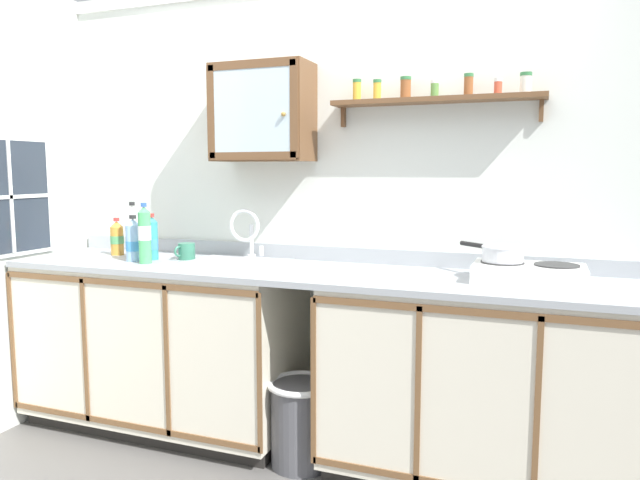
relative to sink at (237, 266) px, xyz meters
name	(u,v)px	position (x,y,z in m)	size (l,w,h in m)	color
floor	(278,476)	(0.39, -0.33, -0.93)	(6.22, 6.22, 0.00)	#565451
back_wall	(325,206)	(0.39, 0.30, 0.31)	(3.82, 0.07, 2.45)	silver
lower_cabinet_run	(163,346)	(-0.45, -0.04, -0.47)	(1.54, 0.64, 0.91)	black
lower_cabinet_run_right	(483,385)	(1.28, -0.04, -0.47)	(1.42, 0.64, 0.91)	black
countertop	(301,272)	(0.39, -0.04, 0.00)	(3.18, 0.66, 0.03)	#9EA3A8
backsplash	(323,253)	(0.39, 0.26, 0.05)	(3.18, 0.02, 0.08)	#9EA3A8
sink	(237,266)	(0.00, 0.00, 0.00)	(0.50, 0.46, 0.39)	silver
hot_plate_stove	(529,273)	(1.45, 0.00, 0.05)	(0.47, 0.30, 0.08)	silver
saucepan	(502,253)	(1.33, 0.02, 0.13)	(0.30, 0.27, 0.07)	silver
bottle_juice_amber_0	(117,238)	(-0.81, 0.05, 0.11)	(0.08, 0.08, 0.22)	gold
bottle_opaque_white_1	(133,232)	(-0.66, 0.01, 0.16)	(0.07, 0.07, 0.31)	white
bottle_detergent_teal_2	(152,239)	(-0.50, -0.03, 0.12)	(0.06, 0.06, 0.25)	teal
bottle_water_blue_3	(134,241)	(-0.57, -0.11, 0.12)	(0.09, 0.09, 0.25)	#8CB7E0
bottle_soda_green_4	(145,235)	(-0.46, -0.16, 0.17)	(0.07, 0.07, 0.32)	#4CB266
mug	(186,251)	(-0.34, 0.04, 0.06)	(0.09, 0.13, 0.09)	#337259
wall_cabinet	(262,113)	(0.09, 0.14, 0.80)	(0.52, 0.28, 0.51)	brown
spice_shelf	(435,97)	(0.99, 0.21, 0.85)	(1.03, 0.14, 0.23)	brown
window	(9,197)	(-1.22, -0.31, 0.36)	(0.03, 0.56, 0.65)	#262D38
trash_bin	(301,421)	(0.44, -0.19, -0.71)	(0.33, 0.33, 0.42)	#4C4C51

